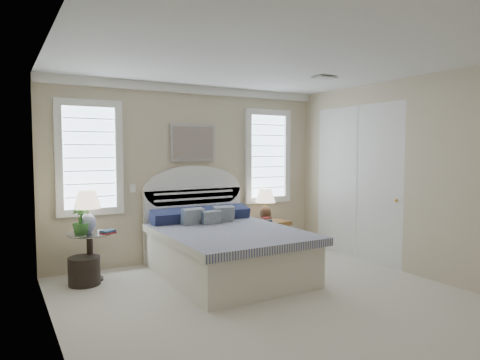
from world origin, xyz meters
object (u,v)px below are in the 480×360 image
nightstand_right (273,229)px  lamp_right (265,201)px  floor_pot (84,271)px  lamp_left (88,207)px  side_table_left (90,252)px  bed (223,246)px

nightstand_right → lamp_right: size_ratio=0.99×
floor_pot → lamp_left: size_ratio=0.70×
lamp_left → lamp_right: size_ratio=1.04×
nightstand_right → lamp_right: (-0.10, 0.08, 0.47)m
nightstand_right → side_table_left: bearing=-178.1°
nightstand_right → floor_pot: (-3.05, -0.24, -0.21)m
bed → lamp_left: bed is taller
bed → lamp_right: size_ratio=4.24×
side_table_left → floor_pot: bearing=-125.6°
floor_pot → lamp_right: lamp_right is taller
lamp_left → side_table_left: bearing=-54.6°
nightstand_right → lamp_right: lamp_right is taller
bed → lamp_right: bed is taller
nightstand_right → floor_pot: bearing=-175.5°
bed → lamp_right: bearing=32.7°
floor_pot → nightstand_right: bearing=4.5°
bed → nightstand_right: bed is taller
bed → floor_pot: bed is taller
side_table_left → lamp_left: 0.59m
lamp_left → lamp_right: bearing=3.1°
bed → lamp_right: (1.20, 0.77, 0.47)m
floor_pot → lamp_left: (0.09, 0.16, 0.79)m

